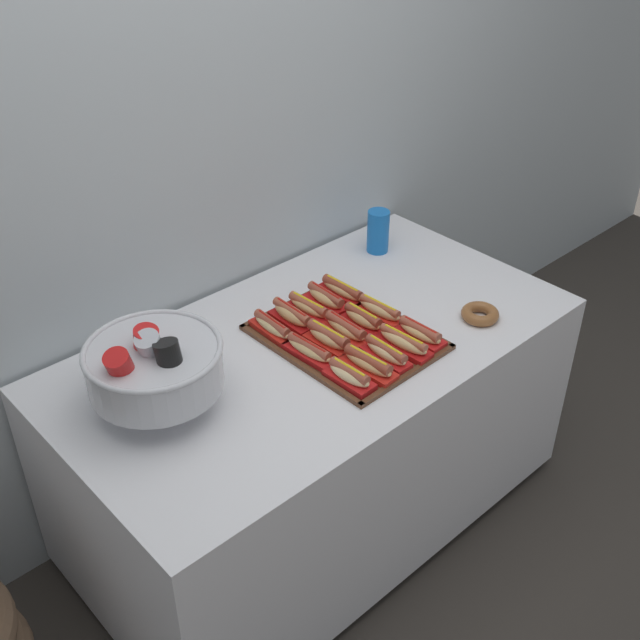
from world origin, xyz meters
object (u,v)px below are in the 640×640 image
hot_dog_8 (363,319)px  hot_dog_10 (272,327)px  hot_dog_5 (309,350)px  hot_dog_7 (346,329)px  punch_bowl (154,366)px  hot_dog_1 (368,364)px  buffet_table (317,428)px  hot_dog_12 (309,308)px  hot_dog_2 (386,353)px  donut (480,314)px  hot_dog_6 (328,338)px  hot_dog_9 (380,310)px  hot_dog_11 (291,316)px  cup_stack (378,231)px  hot_dog_14 (342,291)px  hot_dog_0 (349,375)px  hot_dog_4 (420,333)px  hot_dog_3 (403,342)px  hot_dog_13 (326,299)px  serving_tray (346,337)px

hot_dog_8 → hot_dog_10: hot_dog_8 is taller
hot_dog_5 → hot_dog_10: size_ratio=1.05×
hot_dog_7 → punch_bowl: size_ratio=0.46×
hot_dog_1 → buffet_table: bearing=90.0°
hot_dog_12 → hot_dog_5: bearing=-131.4°
hot_dog_2 → donut: 0.39m
hot_dog_6 → hot_dog_9: bearing=0.9°
hot_dog_8 → hot_dog_11: size_ratio=0.92×
hot_dog_8 → cup_stack: size_ratio=0.98×
buffet_table → hot_dog_1: size_ratio=8.78×
hot_dog_11 → hot_dog_14: size_ratio=0.90×
buffet_table → donut: bearing=-29.4°
hot_dog_12 → hot_dog_7: bearing=-89.1°
hot_dog_0 → hot_dog_4: 0.30m
hot_dog_3 → hot_dog_5: bearing=144.6°
hot_dog_4 → punch_bowl: (-0.74, 0.27, 0.10)m
hot_dog_10 → hot_dog_0: bearing=-89.1°
hot_dog_13 → punch_bowl: (-0.66, -0.05, 0.10)m
punch_bowl → donut: punch_bowl is taller
hot_dog_13 → hot_dog_3: bearing=-89.1°
hot_dog_13 → hot_dog_0: bearing=-123.4°
hot_dog_11 → hot_dog_10: bearing=-179.1°
hot_dog_0 → hot_dog_1: bearing=0.9°
hot_dog_9 → donut: (0.24, -0.21, -0.02)m
hot_dog_0 → hot_dog_4: same height
hot_dog_2 → hot_dog_13: size_ratio=1.01×
hot_dog_6 → donut: 0.51m
hot_dog_12 → hot_dog_2: bearing=-89.1°
hot_dog_0 → hot_dog_8: bearing=37.1°
hot_dog_1 → punch_bowl: 0.60m
hot_dog_0 → hot_dog_11: bearing=78.1°
hot_dog_8 → hot_dog_11: bearing=133.1°
hot_dog_3 → hot_dog_13: size_ratio=1.16×
hot_dog_13 → punch_bowl: 0.67m
hot_dog_3 → hot_dog_7: 0.18m
serving_tray → hot_dog_6: hot_dog_6 is taller
hot_dog_1 → hot_dog_14: size_ratio=1.00×
hot_dog_8 → hot_dog_3: bearing=-89.1°
serving_tray → hot_dog_1: bearing=-113.6°
serving_tray → hot_dog_3: bearing=-64.7°
hot_dog_2 → donut: size_ratio=1.36×
serving_tray → hot_dog_5: 0.15m
hot_dog_1 → hot_dog_3: (0.15, 0.00, 0.00)m
hot_dog_6 → hot_dog_7: hot_dog_6 is taller
hot_dog_2 → hot_dog_5: hot_dog_2 is taller
buffet_table → donut: size_ratio=13.48×
buffet_table → cup_stack: bearing=26.2°
hot_dog_8 → hot_dog_10: size_ratio=0.88×
hot_dog_0 → cup_stack: size_ratio=1.00×
hot_dog_4 → punch_bowl: punch_bowl is taller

